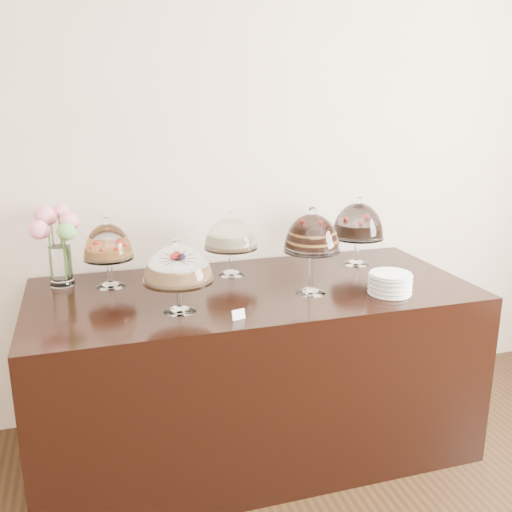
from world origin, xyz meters
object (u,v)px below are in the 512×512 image
object	(u,v)px
cake_stand_cheesecake	(231,236)
cake_stand_dark_choco	(358,224)
cake_stand_fruit_tart	(108,245)
plate_stack	(390,283)
cake_stand_choco_layer	(312,236)
display_counter	(253,369)
cake_stand_sugar_sponge	(178,267)
flower_vase	(57,239)

from	to	relation	value
cake_stand_cheesecake	cake_stand_dark_choco	distance (m)	0.74
cake_stand_fruit_tart	plate_stack	world-z (taller)	cake_stand_fruit_tart
cake_stand_choco_layer	cake_stand_fruit_tart	bearing A→B (deg)	157.14
display_counter	cake_stand_sugar_sponge	size ratio (longest dim) A/B	6.51
display_counter	flower_vase	distance (m)	1.20
cake_stand_choco_layer	flower_vase	xyz separation A→B (m)	(-1.17, 0.49, -0.05)
cake_stand_fruit_tart	plate_stack	size ratio (longest dim) A/B	1.75
cake_stand_fruit_tart	plate_stack	distance (m)	1.41
display_counter	cake_stand_dark_choco	bearing A→B (deg)	18.51
cake_stand_fruit_tart	flower_vase	size ratio (longest dim) A/B	0.89
cake_stand_sugar_sponge	cake_stand_dark_choco	xyz separation A→B (m)	(1.10, 0.44, 0.03)
cake_stand_choco_layer	cake_stand_dark_choco	world-z (taller)	cake_stand_choco_layer
cake_stand_choco_layer	plate_stack	size ratio (longest dim) A/B	2.10
cake_stand_cheesecake	cake_stand_fruit_tart	size ratio (longest dim) A/B	0.96
flower_vase	cake_stand_sugar_sponge	bearing A→B (deg)	-46.53
display_counter	cake_stand_cheesecake	bearing A→B (deg)	100.72
cake_stand_choco_layer	cake_stand_fruit_tart	xyz separation A→B (m)	(-0.93, 0.39, -0.07)
cake_stand_sugar_sponge	cake_stand_choco_layer	size ratio (longest dim) A/B	0.79
cake_stand_choco_layer	flower_vase	distance (m)	1.27
display_counter	plate_stack	distance (m)	0.84
cake_stand_cheesecake	cake_stand_fruit_tart	distance (m)	0.64
display_counter	cake_stand_choco_layer	size ratio (longest dim) A/B	5.11
cake_stand_choco_layer	flower_vase	size ratio (longest dim) A/B	1.07
cake_stand_sugar_sponge	flower_vase	world-z (taller)	flower_vase
cake_stand_fruit_tart	flower_vase	xyz separation A→B (m)	(-0.24, 0.10, 0.03)
display_counter	cake_stand_dark_choco	distance (m)	1.00
cake_stand_choco_layer	cake_stand_cheesecake	world-z (taller)	cake_stand_choco_layer
cake_stand_fruit_tart	plate_stack	bearing A→B (deg)	-21.98
display_counter	flower_vase	size ratio (longest dim) A/B	5.46
cake_stand_sugar_sponge	cake_stand_fruit_tart	distance (m)	0.53
cake_stand_dark_choco	cake_stand_choco_layer	bearing A→B (deg)	-138.95
cake_stand_cheesecake	flower_vase	xyz separation A→B (m)	(-0.88, 0.08, 0.03)
plate_stack	cake_stand_cheesecake	bearing A→B (deg)	140.90
cake_stand_choco_layer	cake_stand_dark_choco	size ratio (longest dim) A/B	1.10
cake_stand_dark_choco	plate_stack	xyz separation A→B (m)	(-0.08, -0.52, -0.18)
cake_stand_dark_choco	plate_stack	world-z (taller)	cake_stand_dark_choco
cake_stand_choco_layer	cake_stand_dark_choco	xyz separation A→B (m)	(0.44, 0.39, -0.05)
display_counter	cake_stand_dark_choco	xyz separation A→B (m)	(0.69, 0.23, 0.69)
cake_stand_cheesecake	flower_vase	size ratio (longest dim) A/B	0.86
cake_stand_sugar_sponge	cake_stand_choco_layer	bearing A→B (deg)	4.84
display_counter	cake_stand_fruit_tart	distance (m)	0.99
cake_stand_dark_choco	flower_vase	world-z (taller)	flower_vase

